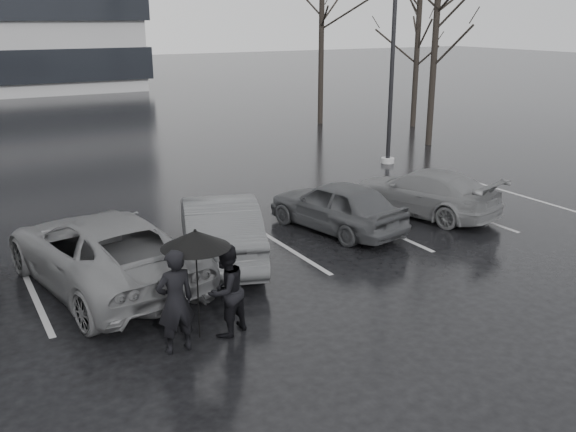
# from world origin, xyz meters

# --- Properties ---
(ground) EXTENTS (160.00, 160.00, 0.00)m
(ground) POSITION_xyz_m (0.00, 0.00, 0.00)
(ground) COLOR black
(ground) RESTS_ON ground
(car_main) EXTENTS (2.30, 4.05, 1.30)m
(car_main) POSITION_xyz_m (2.32, 2.43, 0.65)
(car_main) COLOR black
(car_main) RESTS_ON ground
(car_west_a) EXTENTS (2.87, 4.73, 1.47)m
(car_west_a) POSITION_xyz_m (-1.04, 2.04, 0.74)
(car_west_a) COLOR #2B2C2E
(car_west_a) RESTS_ON ground
(car_west_b) EXTENTS (3.33, 5.67, 1.48)m
(car_west_b) POSITION_xyz_m (-3.65, 1.85, 0.74)
(car_west_b) COLOR #4B4B4E
(car_west_b) RESTS_ON ground
(car_east) EXTENTS (2.82, 4.55, 1.23)m
(car_east) POSITION_xyz_m (5.16, 2.46, 0.62)
(car_east) COLOR #4B4B4E
(car_east) RESTS_ON ground
(pedestrian_left) EXTENTS (0.67, 0.47, 1.74)m
(pedestrian_left) POSITION_xyz_m (-3.31, -1.44, 0.87)
(pedestrian_left) COLOR black
(pedestrian_left) RESTS_ON ground
(pedestrian_right) EXTENTS (0.96, 0.87, 1.60)m
(pedestrian_right) POSITION_xyz_m (-2.37, -1.29, 0.80)
(pedestrian_right) COLOR black
(pedestrian_right) RESTS_ON ground
(umbrella) EXTENTS (1.14, 1.14, 1.93)m
(umbrella) POSITION_xyz_m (-2.83, -1.19, 1.76)
(umbrella) COLOR black
(umbrella) RESTS_ON ground
(lamp_post) EXTENTS (0.48, 0.48, 8.77)m
(lamp_post) POSITION_xyz_m (8.29, 8.00, 4.01)
(lamp_post) COLOR #9D9C9F
(lamp_post) RESTS_ON ground
(stall_stripes) EXTENTS (19.72, 5.00, 0.00)m
(stall_stripes) POSITION_xyz_m (-0.80, 2.50, 0.00)
(stall_stripes) COLOR #9E9EA0
(stall_stripes) RESTS_ON ground
(tree_east) EXTENTS (0.26, 0.26, 8.00)m
(tree_east) POSITION_xyz_m (12.00, 10.00, 4.00)
(tree_east) COLOR black
(tree_east) RESTS_ON ground
(tree_ne) EXTENTS (0.26, 0.26, 7.00)m
(tree_ne) POSITION_xyz_m (14.50, 14.00, 3.50)
(tree_ne) COLOR black
(tree_ne) RESTS_ON ground
(tree_north) EXTENTS (0.26, 0.26, 8.50)m
(tree_north) POSITION_xyz_m (11.00, 17.00, 4.25)
(tree_north) COLOR black
(tree_north) RESTS_ON ground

